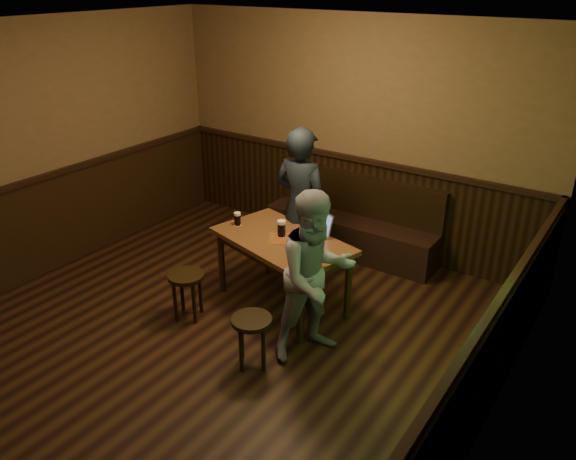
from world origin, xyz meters
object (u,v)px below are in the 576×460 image
(pub_table, at_px, (282,248))
(stool_left, at_px, (187,283))
(pint_right, at_px, (303,247))
(person_grey, at_px, (316,276))
(stool_right, at_px, (252,328))
(person_suit, at_px, (301,207))
(pint_mid, at_px, (281,228))
(bench, at_px, (352,228))
(pint_left, at_px, (237,219))
(laptop, at_px, (316,229))

(pub_table, distance_m, stool_left, 1.02)
(pint_right, height_order, person_grey, person_grey)
(pub_table, relative_size, stool_right, 3.26)
(pub_table, relative_size, person_suit, 0.89)
(pint_right, relative_size, person_suit, 0.08)
(stool_left, bearing_deg, person_grey, 10.05)
(person_suit, distance_m, person_grey, 1.34)
(pub_table, relative_size, pint_mid, 9.02)
(bench, bearing_deg, stool_right, -81.74)
(bench, height_order, person_grey, person_grey)
(pint_right, distance_m, person_grey, 0.48)
(pint_left, relative_size, person_suit, 0.08)
(laptop, bearing_deg, pint_left, -134.37)
(stool_left, height_order, pint_left, pint_left)
(bench, bearing_deg, person_grey, -70.54)
(stool_right, bearing_deg, stool_left, 166.74)
(bench, height_order, pint_mid, bench)
(bench, bearing_deg, pub_table, -90.00)
(bench, xyz_separation_m, pint_right, (0.36, -1.67, 0.52))
(stool_left, xyz_separation_m, person_grey, (1.35, 0.24, 0.40))
(stool_right, bearing_deg, laptop, 96.08)
(person_grey, bearing_deg, pint_right, 74.51)
(person_grey, bearing_deg, laptop, 60.05)
(laptop, xyz_separation_m, person_grey, (0.48, -0.78, -0.03))
(stool_left, distance_m, pint_left, 0.87)
(pint_mid, height_order, laptop, laptop)
(stool_left, distance_m, pint_right, 1.24)
(bench, relative_size, laptop, 5.17)
(person_grey, bearing_deg, stool_right, 172.24)
(pint_mid, relative_size, person_grey, 0.11)
(bench, bearing_deg, person_suit, -97.38)
(stool_right, bearing_deg, bench, 98.26)
(pint_right, xyz_separation_m, person_grey, (0.35, -0.33, -0.05))
(pint_mid, distance_m, pint_right, 0.45)
(stool_left, relative_size, person_suit, 0.28)
(pub_table, bearing_deg, stool_right, -55.31)
(laptop, bearing_deg, bench, 126.94)
(pint_mid, bearing_deg, stool_right, -68.68)
(stool_left, relative_size, person_grey, 0.31)
(pint_mid, relative_size, pint_right, 1.18)
(bench, distance_m, person_grey, 2.18)
(stool_left, xyz_separation_m, pint_right, (1.00, 0.57, 0.44))
(stool_left, height_order, person_grey, person_grey)
(laptop, bearing_deg, pint_right, -46.74)
(pint_right, bearing_deg, stool_left, -150.28)
(pub_table, height_order, pint_left, pint_left)
(pub_table, bearing_deg, stool_left, -116.51)
(pint_left, relative_size, pint_mid, 0.83)
(stool_right, relative_size, laptop, 1.14)
(pub_table, distance_m, pint_left, 0.60)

